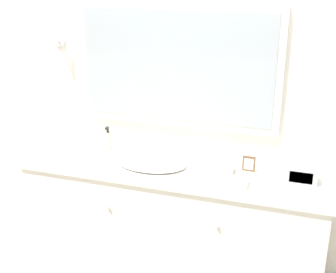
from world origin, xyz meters
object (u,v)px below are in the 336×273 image
(soap_bottle, at_px, (108,139))
(appliance_box, at_px, (302,174))
(picture_frame, at_px, (249,164))
(sink_basin, at_px, (152,162))

(soap_bottle, height_order, appliance_box, soap_bottle)
(appliance_box, bearing_deg, picture_frame, 171.55)
(soap_bottle, relative_size, picture_frame, 1.56)
(soap_bottle, distance_m, appliance_box, 1.34)
(soap_bottle, relative_size, appliance_box, 0.85)
(sink_basin, xyz_separation_m, soap_bottle, (-0.39, 0.17, 0.05))
(sink_basin, bearing_deg, appliance_box, 2.74)
(sink_basin, distance_m, soap_bottle, 0.43)
(sink_basin, relative_size, picture_frame, 4.58)
(soap_bottle, xyz_separation_m, appliance_box, (1.33, -0.12, -0.01))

